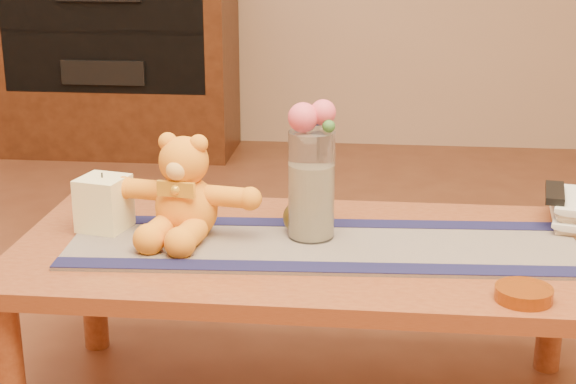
# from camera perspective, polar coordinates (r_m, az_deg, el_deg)

# --- Properties ---
(coffee_table_top) EXTENTS (1.40, 0.70, 0.04)m
(coffee_table_top) POSITION_cam_1_polar(r_m,az_deg,el_deg) (2.07, 1.38, -4.00)
(coffee_table_top) COLOR brown
(coffee_table_top) RESTS_ON floor
(table_leg_fl) EXTENTS (0.07, 0.07, 0.41)m
(table_leg_fl) POSITION_cam_1_polar(r_m,az_deg,el_deg) (2.06, -17.79, -11.92)
(table_leg_fl) COLOR brown
(table_leg_fl) RESTS_ON floor
(table_leg_bl) EXTENTS (0.07, 0.07, 0.41)m
(table_leg_bl) POSITION_cam_1_polar(r_m,az_deg,el_deg) (2.55, -12.69, -5.68)
(table_leg_bl) COLOR brown
(table_leg_bl) RESTS_ON floor
(table_leg_br) EXTENTS (0.07, 0.07, 0.41)m
(table_leg_br) POSITION_cam_1_polar(r_m,az_deg,el_deg) (2.47, 16.98, -6.79)
(table_leg_br) COLOR brown
(table_leg_br) RESTS_ON floor
(persian_runner) EXTENTS (1.22, 0.42, 0.01)m
(persian_runner) POSITION_cam_1_polar(r_m,az_deg,el_deg) (2.05, 2.33, -3.53)
(persian_runner) COLOR #1A1741
(persian_runner) RESTS_ON coffee_table_top
(runner_border_near) EXTENTS (1.20, 0.13, 0.00)m
(runner_border_near) POSITION_cam_1_polar(r_m,az_deg,el_deg) (1.91, 2.30, -4.95)
(runner_border_near) COLOR #13133A
(runner_border_near) RESTS_ON persian_runner
(runner_border_far) EXTENTS (1.20, 0.13, 0.00)m
(runner_border_far) POSITION_cam_1_polar(r_m,az_deg,el_deg) (2.18, 2.37, -2.04)
(runner_border_far) COLOR #13133A
(runner_border_far) RESTS_ON persian_runner
(teddy_bear) EXTENTS (0.39, 0.34, 0.24)m
(teddy_bear) POSITION_cam_1_polar(r_m,az_deg,el_deg) (2.09, -6.74, 0.30)
(teddy_bear) COLOR orange
(teddy_bear) RESTS_ON persian_runner
(pillar_candle) EXTENTS (0.13, 0.13, 0.13)m
(pillar_candle) POSITION_cam_1_polar(r_m,az_deg,el_deg) (2.18, -12.00, -0.72)
(pillar_candle) COLOR #FFF7BB
(pillar_candle) RESTS_ON persian_runner
(candle_wick) EXTENTS (0.00, 0.00, 0.01)m
(candle_wick) POSITION_cam_1_polar(r_m,az_deg,el_deg) (2.15, -12.11, 1.09)
(candle_wick) COLOR black
(candle_wick) RESTS_ON pillar_candle
(glass_vase) EXTENTS (0.11, 0.11, 0.26)m
(glass_vase) POSITION_cam_1_polar(r_m,az_deg,el_deg) (2.05, 1.55, 0.46)
(glass_vase) COLOR silver
(glass_vase) RESTS_ON persian_runner
(potpourri_fill) EXTENTS (0.09, 0.09, 0.18)m
(potpourri_fill) POSITION_cam_1_polar(r_m,az_deg,el_deg) (2.06, 1.54, -0.58)
(potpourri_fill) COLOR beige
(potpourri_fill) RESTS_ON glass_vase
(rose_left) EXTENTS (0.07, 0.07, 0.07)m
(rose_left) POSITION_cam_1_polar(r_m,az_deg,el_deg) (2.00, 0.99, 4.91)
(rose_left) COLOR #DF4F67
(rose_left) RESTS_ON glass_vase
(rose_right) EXTENTS (0.06, 0.06, 0.06)m
(rose_right) POSITION_cam_1_polar(r_m,az_deg,el_deg) (2.01, 2.31, 5.25)
(rose_right) COLOR #DF4F67
(rose_right) RESTS_ON glass_vase
(blue_flower_back) EXTENTS (0.04, 0.04, 0.04)m
(blue_flower_back) POSITION_cam_1_polar(r_m,az_deg,el_deg) (2.04, 1.94, 4.97)
(blue_flower_back) COLOR #5254B3
(blue_flower_back) RESTS_ON glass_vase
(blue_flower_side) EXTENTS (0.04, 0.04, 0.04)m
(blue_flower_side) POSITION_cam_1_polar(r_m,az_deg,el_deg) (2.04, 0.78, 4.69)
(blue_flower_side) COLOR #5254B3
(blue_flower_side) RESTS_ON glass_vase
(leaf_sprig) EXTENTS (0.03, 0.03, 0.03)m
(leaf_sprig) POSITION_cam_1_polar(r_m,az_deg,el_deg) (1.99, 2.69, 4.33)
(leaf_sprig) COLOR #33662D
(leaf_sprig) RESTS_ON glass_vase
(bronze_ball) EXTENTS (0.08, 0.08, 0.08)m
(bronze_ball) POSITION_cam_1_polar(r_m,az_deg,el_deg) (2.11, 0.71, -1.67)
(bronze_ball) COLOR brown
(bronze_ball) RESTS_ON persian_runner
(book_bottom) EXTENTS (0.19, 0.24, 0.02)m
(book_bottom) POSITION_cam_1_polar(r_m,az_deg,el_deg) (2.30, 16.95, -1.76)
(book_bottom) COLOR beige
(book_bottom) RESTS_ON coffee_table_top
(book_lower) EXTENTS (0.22, 0.26, 0.02)m
(book_lower) POSITION_cam_1_polar(r_m,az_deg,el_deg) (2.29, 17.11, -1.35)
(book_lower) COLOR beige
(book_lower) RESTS_ON book_bottom
(book_upper) EXTENTS (0.18, 0.23, 0.02)m
(book_upper) POSITION_cam_1_polar(r_m,az_deg,el_deg) (2.29, 16.88, -0.82)
(book_upper) COLOR beige
(book_upper) RESTS_ON book_lower
(book_top) EXTENTS (0.21, 0.25, 0.02)m
(book_top) POSITION_cam_1_polar(r_m,az_deg,el_deg) (2.28, 17.17, -0.43)
(book_top) COLOR beige
(book_top) RESTS_ON book_upper
(tv_remote) EXTENTS (0.07, 0.17, 0.02)m
(tv_remote) POSITION_cam_1_polar(r_m,az_deg,el_deg) (2.27, 17.11, -0.06)
(tv_remote) COLOR black
(tv_remote) RESTS_ON book_top
(amber_dish) EXTENTS (0.12, 0.12, 0.03)m
(amber_dish) POSITION_cam_1_polar(r_m,az_deg,el_deg) (1.83, 15.21, -6.47)
(amber_dish) COLOR #BF5914
(amber_dish) RESTS_ON coffee_table_top
(media_cabinet) EXTENTS (1.20, 0.50, 1.10)m
(media_cabinet) POSITION_cam_1_polar(r_m,az_deg,el_deg) (4.65, -11.16, 9.29)
(media_cabinet) COLOR black
(media_cabinet) RESTS_ON floor
(cabinet_cavity) EXTENTS (1.02, 0.03, 0.61)m
(cabinet_cavity) POSITION_cam_1_polar(r_m,az_deg,el_deg) (4.41, -12.12, 10.25)
(cabinet_cavity) COLOR black
(cabinet_cavity) RESTS_ON media_cabinet
(cabinet_shelf) EXTENTS (1.02, 0.20, 0.02)m
(cabinet_shelf) POSITION_cam_1_polar(r_m,az_deg,el_deg) (4.49, -11.79, 10.40)
(cabinet_shelf) COLOR black
(cabinet_shelf) RESTS_ON media_cabinet
(stereo_lower) EXTENTS (0.42, 0.28, 0.12)m
(stereo_lower) POSITION_cam_1_polar(r_m,az_deg,el_deg) (4.54, -11.56, 7.95)
(stereo_lower) COLOR black
(stereo_lower) RESTS_ON media_cabinet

